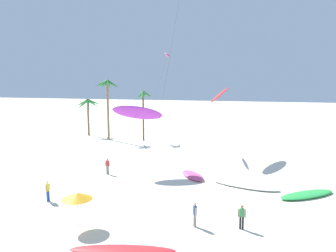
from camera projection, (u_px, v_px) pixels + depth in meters
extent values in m
cylinder|color=olive|center=(108.00, 111.00, 51.53)|extent=(0.35, 0.35, 9.71)
cone|color=#287533|center=(113.00, 84.00, 50.67)|extent=(2.28, 0.57, 1.55)
cone|color=#287533|center=(113.00, 85.00, 51.55)|extent=(1.76, 2.16, 1.62)
cone|color=#287533|center=(109.00, 85.00, 51.87)|extent=(0.94, 2.27, 1.72)
cone|color=#287533|center=(104.00, 85.00, 51.64)|extent=(2.15, 1.68, 1.72)
cone|color=#287533|center=(101.00, 84.00, 50.75)|extent=(2.34, 1.45, 1.40)
cone|color=#287533|center=(103.00, 84.00, 50.03)|extent=(1.13, 2.37, 1.45)
cone|color=#287533|center=(109.00, 85.00, 50.05)|extent=(1.84, 2.09, 1.65)
cylinder|color=brown|center=(88.00, 118.00, 56.06)|extent=(0.35, 0.35, 6.33)
cone|color=#33843D|center=(94.00, 102.00, 55.58)|extent=(2.65, 1.04, 1.30)
cone|color=#33843D|center=(93.00, 104.00, 56.36)|extent=(1.93, 2.29, 1.83)
cone|color=#33843D|center=(88.00, 101.00, 56.86)|extent=(1.69, 2.57, 1.06)
cone|color=#33843D|center=(82.00, 103.00, 55.82)|extent=(2.59, 0.95, 1.63)
cone|color=#33843D|center=(82.00, 105.00, 55.16)|extent=(1.95, 2.17, 1.98)
cone|color=#33843D|center=(88.00, 106.00, 54.91)|extent=(1.76, 2.11, 2.18)
cylinder|color=brown|center=(143.00, 117.00, 50.93)|extent=(0.30, 0.30, 7.91)
cone|color=#33843D|center=(148.00, 95.00, 50.18)|extent=(1.94, 0.66, 1.29)
cone|color=#33843D|center=(146.00, 95.00, 51.08)|extent=(1.24, 1.97, 1.35)
cone|color=#33843D|center=(141.00, 95.00, 51.15)|extent=(1.74, 1.74, 1.32)
cone|color=#33843D|center=(139.00, 96.00, 50.13)|extent=(1.65, 1.63, 1.64)
cone|color=#33843D|center=(142.00, 96.00, 49.75)|extent=(0.89, 1.87, 1.58)
ellipsoid|color=#EA5193|center=(168.00, 55.00, 43.70)|extent=(2.29, 6.20, 1.48)
ellipsoid|color=red|center=(168.00, 55.00, 43.69)|extent=(1.79, 6.15, 0.98)
cylinder|color=#4C4C51|center=(153.00, 104.00, 42.91)|extent=(3.04, 4.46, 13.25)
ellipsoid|color=purple|center=(138.00, 113.00, 33.26)|extent=(5.56, 2.98, 2.35)
ellipsoid|color=blue|center=(138.00, 112.00, 33.25)|extent=(5.28, 2.32, 1.34)
cylinder|color=#4C4C51|center=(113.00, 152.00, 29.21)|extent=(1.33, 9.78, 6.23)
ellipsoid|color=red|center=(220.00, 94.00, 39.46)|extent=(2.41, 7.58, 2.46)
ellipsoid|color=black|center=(220.00, 94.00, 39.46)|extent=(1.70, 7.50, 1.95)
cylinder|color=#4C4C51|center=(219.00, 131.00, 36.40)|extent=(0.56, 7.45, 7.93)
cylinder|color=#4C4C51|center=(166.00, 77.00, 25.39)|extent=(1.32, 8.05, 19.97)
ellipsoid|color=#EA5193|center=(193.00, 175.00, 31.72)|extent=(3.47, 3.94, 0.37)
ellipsoid|color=#19B2B7|center=(193.00, 175.00, 31.71)|extent=(2.06, 2.14, 0.22)
ellipsoid|color=green|center=(307.00, 194.00, 26.41)|extent=(5.33, 4.55, 0.31)
ellipsoid|color=#EA5193|center=(307.00, 194.00, 26.41)|extent=(2.78, 2.55, 0.18)
ellipsoid|color=red|center=(123.00, 250.00, 17.59)|extent=(6.12, 2.48, 0.36)
ellipsoid|color=green|center=(123.00, 250.00, 17.59)|extent=(2.86, 1.55, 0.22)
ellipsoid|color=white|center=(245.00, 185.00, 28.89)|extent=(6.42, 3.35, 0.30)
ellipsoid|color=#EA5193|center=(245.00, 185.00, 28.89)|extent=(3.08, 2.23, 0.18)
cylinder|color=#284CA3|center=(49.00, 196.00, 25.33)|extent=(0.14, 0.14, 0.87)
cylinder|color=#284CA3|center=(47.00, 196.00, 25.18)|extent=(0.14, 0.14, 0.87)
cube|color=yellow|center=(48.00, 187.00, 25.16)|extent=(0.22, 0.31, 0.59)
cylinder|color=beige|center=(49.00, 187.00, 25.36)|extent=(0.09, 0.09, 0.56)
cylinder|color=beige|center=(46.00, 189.00, 24.96)|extent=(0.09, 0.09, 0.56)
sphere|color=beige|center=(47.00, 182.00, 25.10)|extent=(0.21, 0.21, 0.21)
cylinder|color=slate|center=(194.00, 220.00, 20.90)|extent=(0.14, 0.14, 0.85)
cylinder|color=slate|center=(195.00, 221.00, 20.74)|extent=(0.14, 0.14, 0.85)
cube|color=#2D4CA5|center=(195.00, 210.00, 20.72)|extent=(0.32, 0.36, 0.60)
cylinder|color=beige|center=(194.00, 210.00, 20.93)|extent=(0.09, 0.09, 0.56)
cylinder|color=beige|center=(196.00, 212.00, 20.52)|extent=(0.09, 0.09, 0.56)
sphere|color=beige|center=(195.00, 204.00, 20.66)|extent=(0.21, 0.21, 0.21)
cylinder|color=black|center=(243.00, 223.00, 20.46)|extent=(0.14, 0.14, 0.88)
cylinder|color=black|center=(240.00, 223.00, 20.51)|extent=(0.14, 0.14, 0.88)
cube|color=#338C4C|center=(242.00, 213.00, 20.38)|extent=(0.31, 0.21, 0.53)
cylinder|color=#9E7051|center=(245.00, 213.00, 20.33)|extent=(0.09, 0.09, 0.56)
cylinder|color=#9E7051|center=(239.00, 213.00, 20.45)|extent=(0.09, 0.09, 0.56)
sphere|color=#9E7051|center=(242.00, 207.00, 20.33)|extent=(0.21, 0.21, 0.21)
cylinder|color=slate|center=(108.00, 170.00, 32.65)|extent=(0.14, 0.14, 0.90)
cylinder|color=slate|center=(107.00, 170.00, 32.70)|extent=(0.14, 0.14, 0.90)
cube|color=red|center=(107.00, 163.00, 32.58)|extent=(0.31, 0.21, 0.56)
cylinder|color=tan|center=(109.00, 164.00, 32.52)|extent=(0.09, 0.09, 0.56)
cylinder|color=tan|center=(106.00, 163.00, 32.64)|extent=(0.09, 0.09, 0.56)
sphere|color=tan|center=(107.00, 159.00, 32.52)|extent=(0.21, 0.21, 0.21)
cylinder|color=beige|center=(78.00, 213.00, 20.69)|extent=(0.05, 0.05, 1.98)
cone|color=gold|center=(77.00, 196.00, 20.53)|extent=(1.98, 1.98, 0.45)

